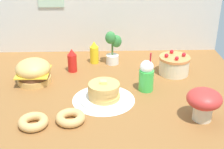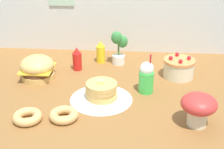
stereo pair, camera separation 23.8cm
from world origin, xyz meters
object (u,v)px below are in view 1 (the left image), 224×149
Objects in this scene: burger at (33,71)px; cream_soda_cup at (146,76)px; donut_chocolate at (70,118)px; mushroom_stool at (204,101)px; donut_pink_glaze at (33,122)px; potted_plant at (112,46)px; pancake_stack at (104,93)px; ketchup_bottle at (72,61)px; mustard_bottle at (94,53)px; layer_cake at (174,65)px.

burger is 0.88× the size of cream_soda_cup.
burger reaches higher than donut_chocolate.
donut_chocolate is 0.85m from mushroom_stool.
potted_plant is (0.52, 0.95, 0.13)m from donut_pink_glaze.
mushroom_stool is at bearing -22.79° from pancake_stack.
ketchup_bottle is 1.08× the size of donut_pink_glaze.
mushroom_stool is (0.84, 0.00, 0.10)m from donut_chocolate.
cream_soda_cup is 0.88m from donut_pink_glaze.
donut_pink_glaze is 1.00× the size of donut_chocolate.
ketchup_bottle is 0.68m from cream_soda_cup.
mustard_bottle is 1.08× the size of donut_pink_glaze.
mustard_bottle is 1.04m from donut_pink_glaze.
layer_cake is 1.25× the size of mustard_bottle.
potted_plant is at bearing 82.59° from pancake_stack.
mushroom_stool is (0.70, -0.93, 0.04)m from mustard_bottle.
pancake_stack is 0.53m from donut_pink_glaze.
mustard_bottle is 1.17m from mushroom_stool.
pancake_stack is 1.13× the size of cream_soda_cup.
layer_cake is at bearing 46.03° from cream_soda_cup.
mustard_bottle is 0.66× the size of potted_plant.
mustard_bottle is (0.18, 0.17, 0.00)m from ketchup_bottle.
potted_plant is 1.39× the size of mushroom_stool.
mushroom_stool is (0.04, -0.68, 0.05)m from layer_cake.
potted_plant is at bearing 155.90° from layer_cake.
burger reaches higher than donut_pink_glaze.
pancake_stack is 1.36× the size of layer_cake.
potted_plant reaches higher than donut_pink_glaze.
donut_chocolate is (-0.80, -0.68, -0.05)m from layer_cake.
cream_soda_cup reaches higher than pancake_stack.
mustard_bottle is 0.18m from potted_plant.
mustard_bottle is (-0.66, 0.25, 0.02)m from layer_cake.
donut_pink_glaze is (0.11, -0.60, -0.06)m from burger.
burger is at bearing 120.41° from donut_chocolate.
burger is 1.21× the size of mushroom_stool.
donut_chocolate is (-0.14, -0.93, -0.06)m from mustard_bottle.
mustard_bottle is at bearing 43.76° from ketchup_bottle.
donut_pink_glaze is (-0.76, -0.44, -0.09)m from cream_soda_cup.
ketchup_bottle is at bearing 93.37° from donut_chocolate.
pancake_stack is 0.34m from donut_chocolate.
potted_plant is (0.30, 0.91, 0.13)m from donut_chocolate.
cream_soda_cup is 0.98× the size of potted_plant.
donut_chocolate is at bearing -59.59° from burger.
potted_plant is at bearing -8.54° from mustard_bottle.
donut_pink_glaze is at bearing -80.12° from burger.
pancake_stack is 0.68m from mushroom_stool.
mushroom_stool reaches higher than pancake_stack.
cream_soda_cup is at bearing -10.45° from burger.
burger is at bearing -174.01° from layer_cake.
donut_chocolate is 0.61× the size of potted_plant.
ketchup_bottle reaches higher than burger.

